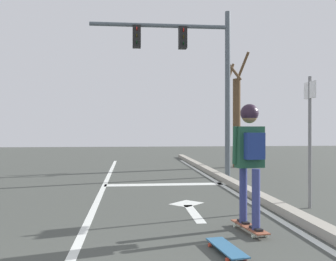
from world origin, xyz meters
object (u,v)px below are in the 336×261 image
object	(u,v)px
roadside_tree	(237,118)
skateboard	(249,227)
spare_skateboard	(226,248)
street_sign_post	(310,122)
traffic_signal_mast	(192,61)
skater	(250,148)

from	to	relation	value
roadside_tree	skateboard	bearing A→B (deg)	-105.04
spare_skateboard	street_sign_post	size ratio (longest dim) A/B	0.34
skateboard	spare_skateboard	xyz separation A→B (m)	(-0.55, -0.84, -0.01)
traffic_signal_mast	skater	bearing A→B (deg)	-91.84
street_sign_post	skater	bearing A→B (deg)	-137.49
spare_skateboard	street_sign_post	bearing A→B (deg)	46.92
skateboard	skater	size ratio (longest dim) A/B	0.50
street_sign_post	roadside_tree	distance (m)	7.40
traffic_signal_mast	roadside_tree	distance (m)	3.82
spare_skateboard	roadside_tree	distance (m)	10.22
skateboard	skater	bearing A→B (deg)	-81.22
skateboard	skater	xyz separation A→B (m)	(0.00, -0.02, 1.09)
spare_skateboard	traffic_signal_mast	world-z (taller)	traffic_signal_mast
skater	street_sign_post	world-z (taller)	street_sign_post
spare_skateboard	roadside_tree	bearing A→B (deg)	73.21
spare_skateboard	street_sign_post	distance (m)	3.47
street_sign_post	skateboard	bearing A→B (deg)	-137.85
traffic_signal_mast	street_sign_post	size ratio (longest dim) A/B	2.09
traffic_signal_mast	roadside_tree	size ratio (longest dim) A/B	1.15
skateboard	street_sign_post	distance (m)	2.61
spare_skateboard	traffic_signal_mast	xyz separation A→B (m)	(0.74, 6.93, 3.40)
street_sign_post	roadside_tree	world-z (taller)	roadside_tree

